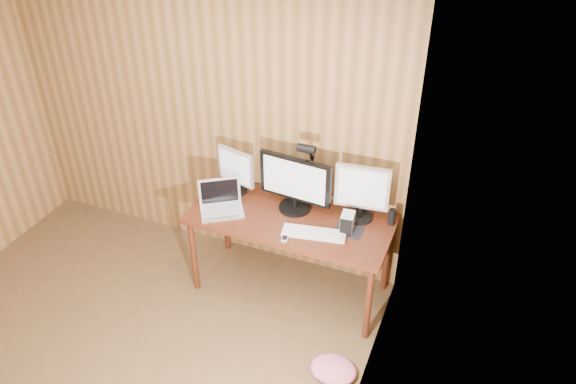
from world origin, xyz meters
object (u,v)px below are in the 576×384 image
Objects in this scene: monitor_center at (295,183)px; laptop at (221,203)px; desk at (294,224)px; desk_lamp at (309,163)px; monitor_right at (362,191)px; speaker at (392,217)px; mouse at (349,229)px; hard_drive at (347,223)px; phone at (285,238)px; monitor_left at (236,170)px; keyboard at (314,233)px.

monitor_center is 0.62m from laptop.
desk_lamp is at bearing 69.02° from desk.
speaker is (0.24, 0.02, -0.19)m from monitor_right.
monitor_center is 0.79m from speaker.
mouse is 0.06m from hard_drive.
monitor_center reaches higher than desk.
speaker is at bearing -2.02° from monitor_right.
hard_drive is at bearing 21.69° from phone.
speaker is at bearing 10.34° from desk.
desk_lamp is at bearing 20.10° from monitor_left.
monitor_right is 0.68m from phone.
monitor_right reaches higher than speaker.
desk_lamp is at bearing -5.09° from laptop.
desk_lamp is at bearing 61.19° from monitor_center.
keyboard is (-0.26, -0.32, -0.24)m from monitor_right.
hard_drive is 1.53× the size of phone.
mouse is at bearing 20.65° from phone.
monitor_left is at bearing 132.52° from phone.
phone is (0.60, -0.43, -0.21)m from monitor_left.
desk_lamp is at bearing 106.29° from keyboard.
monitor_left reaches higher than desk.
monitor_center is at bearing 88.46° from phone.
desk is at bearing -169.66° from speaker.
laptop is at bearing 153.26° from phone.
laptop is 0.77m from desk_lamp.
keyboard is 0.62m from speaker.
desk_lamp is (0.61, 0.06, 0.17)m from monitor_left.
desk is 0.53m from desk_lamp.
monitor_left is (-0.54, 0.10, 0.33)m from desk.
speaker is at bearing 16.02° from monitor_left.
desk is 12.17× the size of speaker.
phone is 0.84m from speaker.
laptop is at bearing 179.73° from hard_drive.
desk_lamp is (-0.69, 0.02, 0.31)m from speaker.
monitor_left is 1.05m from mouse.
monitor_right reaches higher than laptop.
monitor_right is 0.30m from mouse.
monitor_center reaches higher than speaker.
monitor_left is at bearing -178.28° from speaker.
mouse is 1.03× the size of phone.
monitor_center is at bearing 101.17° from desk.
phone is at bearing -141.42° from monitor_right.
hard_drive is at bearing -28.36° from desk_lamp.
monitor_left is 1.31m from speaker.
laptop reaches higher than keyboard.
desk_lamp is (-0.18, 0.37, 0.37)m from keyboard.
keyboard is 0.26m from hard_drive.
monitor_right is 0.94× the size of keyboard.
keyboard is at bearing -145.94° from speaker.
desk_lamp reaches higher than speaker.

